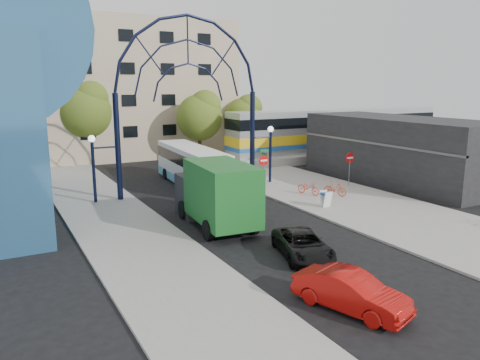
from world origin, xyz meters
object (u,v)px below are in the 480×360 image
black_suv (303,245)px  red_sedan (351,292)px  train_car (338,129)px  tree_north_b (86,109)px  gateway_arch (188,69)px  do_not_enter_sign (350,161)px  tree_north_a (201,115)px  bike_near_b (335,189)px  bike_near_a (309,188)px  green_truck (215,193)px  street_name_sign (264,160)px  stop_sign (264,164)px  sandwich_board (326,197)px  city_bus (192,166)px  tree_north_c (245,115)px

black_suv → red_sedan: red_sedan is taller
train_car → tree_north_b: size_ratio=3.14×
gateway_arch → do_not_enter_sign: (11.00, -4.00, -6.58)m
tree_north_b → tree_north_a: bearing=-21.8°
black_suv → bike_near_b: (8.56, 8.05, 0.03)m
bike_near_a → do_not_enter_sign: bearing=-4.7°
green_truck → train_car: bearing=40.8°
do_not_enter_sign → black_suv: 15.36m
street_name_sign → stop_sign: bearing=-123.6°
do_not_enter_sign → red_sedan: do_not_enter_sign is taller
sandwich_board → bike_near_b: size_ratio=0.61×
street_name_sign → train_car: train_car is taller
train_car → bike_near_a: train_car is taller
tree_north_a → city_bus: 11.51m
tree_north_a → street_name_sign: bearing=-94.0°
sandwich_board → black_suv: 8.60m
red_sedan → tree_north_c: bearing=47.9°
train_car → city_bus: size_ratio=2.33×
tree_north_c → bike_near_b: size_ratio=3.98×
stop_sign → tree_north_a: tree_north_a is taller
red_sedan → street_name_sign: bearing=48.7°
green_truck → sandwich_board: bearing=3.6°
do_not_enter_sign → tree_north_c: tree_north_c is taller
tree_north_c → city_bus: size_ratio=0.60×
sandwich_board → black_suv: bearing=-135.6°
sandwich_board → city_bus: size_ratio=0.09×
bike_near_b → black_suv: bearing=-164.0°
tree_north_c → bike_near_a: size_ratio=3.59×
street_name_sign → train_car: (14.80, 9.40, 0.77)m
train_car → red_sedan: train_car is taller
gateway_arch → tree_north_c: gateway_arch is taller
stop_sign → street_name_sign: (0.40, 0.60, 0.14)m
tree_north_c → black_suv: size_ratio=1.56×
stop_sign → bike_near_a: size_ratio=1.38×
stop_sign → black_suv: (-5.34, -12.04, -1.41)m
tree_north_c → red_sedan: size_ratio=1.62×
bike_near_a → tree_north_a: bearing=76.6°
sandwich_board → bike_near_b: 3.16m
red_sedan → bike_near_a: red_sedan is taller
red_sedan → bike_near_b: 16.33m
street_name_sign → city_bus: city_bus is taller
black_suv → bike_near_a: bearing=69.2°
sandwich_board → tree_north_a: size_ratio=0.14×
street_name_sign → sandwich_board: bearing=-86.5°
do_not_enter_sign → red_sedan: 19.82m
tree_north_b → green_truck: tree_north_b is taller
gateway_arch → train_car: size_ratio=0.54×
bike_near_a → city_bus: bearing=114.2°
tree_north_c → city_bus: 16.48m
tree_north_c → sandwich_board: bearing=-106.5°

